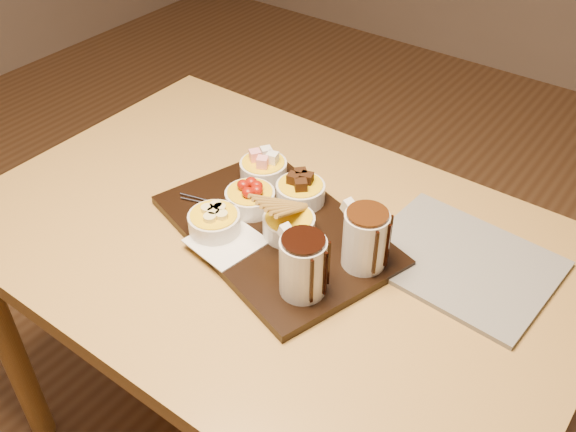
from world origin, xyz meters
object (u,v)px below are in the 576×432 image
Objects in this scene: pitcher_dark_chocolate at (303,267)px; pitcher_milk_chocolate at (365,240)px; dining_table at (272,272)px; serving_board at (276,231)px; bowl_strawberries at (250,200)px; newspaper at (460,262)px.

pitcher_milk_chocolate is at bearing 85.60° from pitcher_dark_chocolate.
dining_table is 0.25m from pitcher_dark_chocolate.
pitcher_milk_chocolate is (0.19, 0.02, 0.17)m from dining_table.
pitcher_dark_chocolate is at bearing -19.98° from serving_board.
bowl_strawberries is 0.27m from pitcher_milk_chocolate.
dining_table is 10.91× the size of pitcher_milk_chocolate.
serving_board is (0.00, 0.01, 0.11)m from dining_table.
newspaper is (0.18, 0.24, -0.07)m from pitcher_dark_chocolate.
pitcher_dark_chocolate is 0.13m from pitcher_milk_chocolate.
pitcher_dark_chocolate is (0.14, -0.10, 0.17)m from dining_table.
pitcher_milk_chocolate reaches higher than bowl_strawberries.
serving_board is 0.35m from newspaper.
bowl_strawberries is 0.42m from newspaper.
pitcher_milk_chocolate reaches higher than dining_table.
newspaper is at bearing 69.96° from pitcher_dark_chocolate.
newspaper is (0.32, 0.14, -0.00)m from serving_board.
serving_board is 4.18× the size of pitcher_dark_chocolate.
serving_board is at bearing 58.87° from dining_table.
serving_board is at bearing -158.20° from pitcher_milk_chocolate.
pitcher_dark_chocolate is 0.34× the size of newspaper.
pitcher_milk_chocolate is 0.34× the size of newspaper.
newspaper is (0.33, 0.15, 0.10)m from dining_table.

